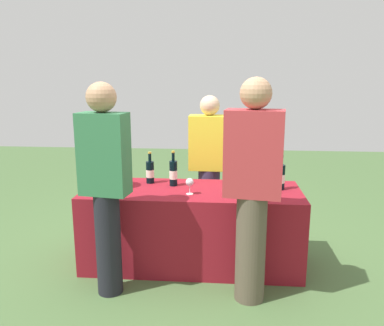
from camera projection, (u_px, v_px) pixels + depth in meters
name	position (u px, v px, depth m)	size (l,w,h in m)	color
ground_plane	(192.00, 262.00, 3.78)	(12.00, 12.00, 0.00)	#476638
tasting_table	(192.00, 227.00, 3.70)	(2.00, 0.75, 0.73)	maroon
wine_bottle_0	(150.00, 172.00, 3.82)	(0.08, 0.08, 0.31)	black
wine_bottle_1	(173.00, 173.00, 3.72)	(0.08, 0.08, 0.34)	black
wine_bottle_2	(247.00, 173.00, 3.71)	(0.08, 0.08, 0.34)	black
wine_bottle_3	(281.00, 177.00, 3.59)	(0.08, 0.08, 0.32)	black
wine_glass_0	(190.00, 183.00, 3.45)	(0.07, 0.07, 0.15)	silver
wine_glass_1	(228.00, 184.00, 3.45)	(0.07, 0.07, 0.14)	silver
wine_glass_2	(251.00, 186.00, 3.40)	(0.07, 0.07, 0.14)	silver
ice_bucket	(114.00, 176.00, 3.69)	(0.24, 0.24, 0.21)	silver
server_pouring	(209.00, 164.00, 4.23)	(0.43, 0.24, 1.56)	#3F3351
guest_0	(105.00, 182.00, 3.06)	(0.40, 0.25, 1.72)	black
guest_1	(253.00, 185.00, 2.96)	(0.46, 0.30, 1.75)	brown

